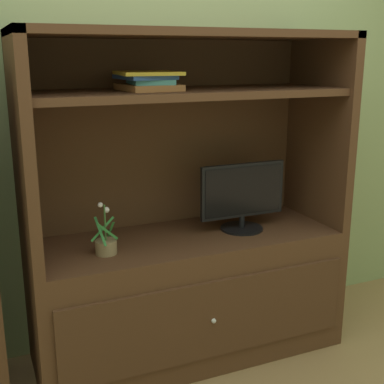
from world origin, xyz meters
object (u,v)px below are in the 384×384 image
object	(u,v)px
tv_monitor	(243,196)
magazine_stack	(148,81)
media_console	(188,260)
potted_plant	(106,245)

from	to	relation	value
tv_monitor	magazine_stack	world-z (taller)	magazine_stack
media_console	magazine_stack	size ratio (longest dim) A/B	5.20
media_console	potted_plant	distance (m)	0.50
media_console	tv_monitor	bearing A→B (deg)	-5.33
tv_monitor	potted_plant	distance (m)	0.78
media_console	tv_monitor	distance (m)	0.45
tv_monitor	potted_plant	bearing A→B (deg)	-175.91
potted_plant	magazine_stack	bearing A→B (deg)	17.42
media_console	potted_plant	bearing A→B (deg)	-169.66
media_console	potted_plant	xyz separation A→B (m)	(-0.46, -0.08, 0.19)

